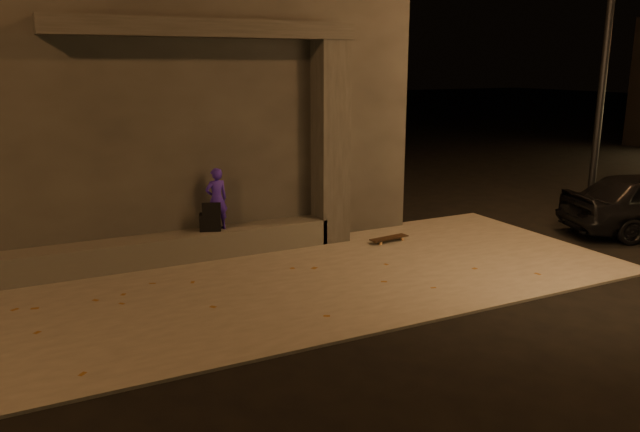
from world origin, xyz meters
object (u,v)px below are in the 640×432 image
skateboarder (217,199)px  backpack (210,221)px  column (330,143)px  skateboard (389,238)px

skateboarder → backpack: (-0.13, 0.00, -0.36)m
skateboarder → column: bearing=174.4°
column → backpack: bearing=180.0°
backpack → skateboard: 3.29m
backpack → skateboarder: bearing=19.0°
skateboarder → skateboard: skateboarder is taller
column → backpack: 2.57m
column → skateboard: 2.05m
column → skateboard: (0.89, -0.65, -1.73)m
skateboarder → skateboard: (3.05, -0.65, -0.91)m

